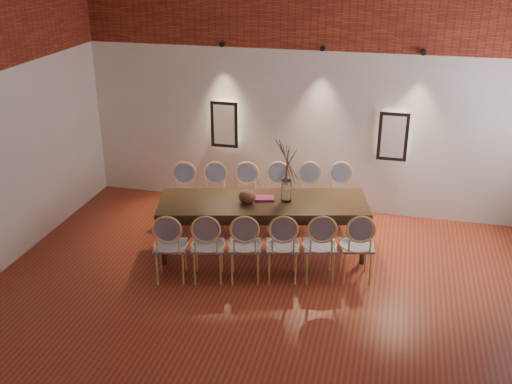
% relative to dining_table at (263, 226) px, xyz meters
% --- Properties ---
extents(floor, '(7.00, 7.00, 0.02)m').
position_rel_dining_table_xyz_m(floor, '(0.32, -1.89, -0.39)').
color(floor, maroon).
rests_on(floor, ground).
extents(wall_back, '(7.00, 0.10, 4.00)m').
position_rel_dining_table_xyz_m(wall_back, '(0.32, 1.66, 1.62)').
color(wall_back, silver).
rests_on(wall_back, ground).
extents(brick_band_front, '(7.00, 0.02, 1.50)m').
position_rel_dining_table_xyz_m(brick_band_front, '(0.32, -5.37, 2.88)').
color(brick_band_front, maroon).
rests_on(brick_band_front, ground).
extents(niche_left, '(0.36, 0.06, 0.66)m').
position_rel_dining_table_xyz_m(niche_left, '(-0.98, 1.56, 0.93)').
color(niche_left, '#FFEAC6').
rests_on(niche_left, wall_back).
extents(niche_right, '(0.36, 0.06, 0.66)m').
position_rel_dining_table_xyz_m(niche_right, '(1.62, 1.56, 0.93)').
color(niche_right, '#FFEAC6').
rests_on(niche_right, wall_back).
extents(spot_fixture_left, '(0.08, 0.10, 0.08)m').
position_rel_dining_table_xyz_m(spot_fixture_left, '(-0.98, 1.53, 2.17)').
color(spot_fixture_left, black).
rests_on(spot_fixture_left, wall_back).
extents(spot_fixture_mid, '(0.08, 0.10, 0.08)m').
position_rel_dining_table_xyz_m(spot_fixture_mid, '(0.52, 1.53, 2.17)').
color(spot_fixture_mid, black).
rests_on(spot_fixture_mid, wall_back).
extents(spot_fixture_right, '(0.08, 0.10, 0.08)m').
position_rel_dining_table_xyz_m(spot_fixture_right, '(1.92, 1.53, 2.17)').
color(spot_fixture_right, black).
rests_on(spot_fixture_right, wall_back).
extents(dining_table, '(2.93, 1.54, 0.75)m').
position_rel_dining_table_xyz_m(dining_table, '(0.00, 0.00, 0.00)').
color(dining_table, '#372614').
rests_on(dining_table, floor).
extents(chair_near_a, '(0.53, 0.53, 0.94)m').
position_rel_dining_table_xyz_m(chair_near_a, '(-0.96, -0.99, 0.09)').
color(chair_near_a, '#E7BE78').
rests_on(chair_near_a, floor).
extents(chair_near_b, '(0.53, 0.53, 0.94)m').
position_rel_dining_table_xyz_m(chair_near_b, '(-0.51, -0.88, 0.09)').
color(chair_near_b, '#E7BE78').
rests_on(chair_near_b, floor).
extents(chair_near_c, '(0.53, 0.53, 0.94)m').
position_rel_dining_table_xyz_m(chair_near_c, '(-0.05, -0.76, 0.09)').
color(chair_near_c, '#E7BE78').
rests_on(chair_near_c, floor).
extents(chair_near_d, '(0.53, 0.53, 0.94)m').
position_rel_dining_table_xyz_m(chair_near_d, '(0.40, -0.65, 0.09)').
color(chair_near_d, '#E7BE78').
rests_on(chair_near_d, floor).
extents(chair_near_e, '(0.53, 0.53, 0.94)m').
position_rel_dining_table_xyz_m(chair_near_e, '(0.85, -0.54, 0.09)').
color(chair_near_e, '#E7BE78').
rests_on(chair_near_e, floor).
extents(chair_near_f, '(0.53, 0.53, 0.94)m').
position_rel_dining_table_xyz_m(chair_near_f, '(1.31, -0.43, 0.09)').
color(chair_near_f, '#E7BE78').
rests_on(chair_near_f, floor).
extents(chair_far_a, '(0.53, 0.53, 0.94)m').
position_rel_dining_table_xyz_m(chair_far_a, '(-1.31, 0.43, 0.09)').
color(chair_far_a, '#E7BE78').
rests_on(chair_far_a, floor).
extents(chair_far_b, '(0.53, 0.53, 0.94)m').
position_rel_dining_table_xyz_m(chair_far_b, '(-0.85, 0.54, 0.09)').
color(chair_far_b, '#E7BE78').
rests_on(chair_far_b, floor).
extents(chair_far_c, '(0.53, 0.53, 0.94)m').
position_rel_dining_table_xyz_m(chair_far_c, '(-0.40, 0.65, 0.09)').
color(chair_far_c, '#E7BE78').
rests_on(chair_far_c, floor).
extents(chair_far_d, '(0.53, 0.53, 0.94)m').
position_rel_dining_table_xyz_m(chair_far_d, '(0.05, 0.76, 0.09)').
color(chair_far_d, '#E7BE78').
rests_on(chair_far_d, floor).
extents(chair_far_e, '(0.53, 0.53, 0.94)m').
position_rel_dining_table_xyz_m(chair_far_e, '(0.51, 0.88, 0.09)').
color(chair_far_e, '#E7BE78').
rests_on(chair_far_e, floor).
extents(chair_far_f, '(0.53, 0.53, 0.94)m').
position_rel_dining_table_xyz_m(chair_far_f, '(0.96, 0.99, 0.09)').
color(chair_far_f, '#E7BE78').
rests_on(chair_far_f, floor).
extents(vase, '(0.14, 0.14, 0.30)m').
position_rel_dining_table_xyz_m(vase, '(0.30, 0.07, 0.53)').
color(vase, silver).
rests_on(vase, dining_table).
extents(dried_branches, '(0.50, 0.50, 0.70)m').
position_rel_dining_table_xyz_m(dried_branches, '(0.30, 0.07, 0.98)').
color(dried_branches, '#433228').
rests_on(dried_branches, vase).
extents(bowl, '(0.24, 0.24, 0.18)m').
position_rel_dining_table_xyz_m(bowl, '(-0.19, -0.10, 0.46)').
color(bowl, '#552B19').
rests_on(bowl, dining_table).
extents(book, '(0.30, 0.24, 0.03)m').
position_rel_dining_table_xyz_m(book, '(0.00, 0.06, 0.39)').
color(book, '#7B1F4D').
rests_on(book, dining_table).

